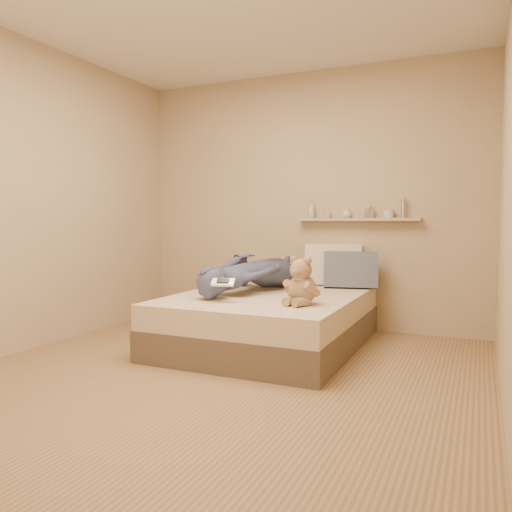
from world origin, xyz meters
The scene contains 10 objects.
room centered at (0.00, 0.00, 1.30)m, with size 3.80×3.80×3.80m.
bed centered at (0.00, 0.93, 0.22)m, with size 1.50×1.90×0.45m.
game_console centered at (-0.16, 0.37, 0.61)m, with size 0.19×0.12×0.06m.
teddy_bear centered at (0.43, 0.53, 0.60)m, with size 0.30×0.30×0.37m.
dark_plush centered at (-0.47, 1.32, 0.58)m, with size 0.20×0.20×0.31m.
pillow_cream centered at (0.34, 1.76, 0.65)m, with size 0.55×0.16×0.40m, color beige.
pillow_grey centered at (0.55, 1.62, 0.62)m, with size 0.50×0.14×0.34m, color slate.
person centered at (-0.19, 1.06, 0.62)m, with size 0.53×1.45×0.35m, color #3F4764.
wall_shelf centered at (0.55, 1.84, 1.10)m, with size 1.20×0.12×0.03m, color tan.
shelf_bottles centered at (0.52, 1.84, 1.18)m, with size 0.97×0.10×0.19m.
Camera 1 is at (1.66, -3.03, 1.08)m, focal length 35.00 mm.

